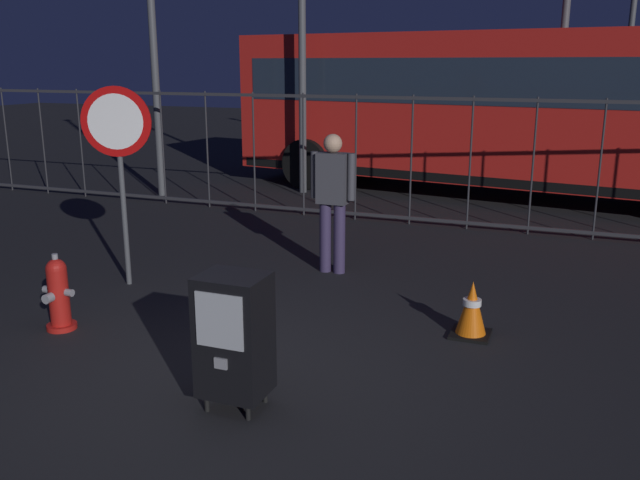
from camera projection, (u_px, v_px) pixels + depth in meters
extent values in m
plane|color=black|center=(231.00, 380.00, 5.46)|extent=(60.00, 60.00, 0.00)
cylinder|color=red|center=(62.00, 326.00, 6.51)|extent=(0.28, 0.28, 0.05)
cylinder|color=red|center=(59.00, 297.00, 6.43)|extent=(0.19, 0.19, 0.55)
sphere|color=red|center=(56.00, 269.00, 6.36)|extent=(0.19, 0.19, 0.19)
cylinder|color=gray|center=(55.00, 256.00, 6.33)|extent=(0.06, 0.06, 0.05)
cylinder|color=gray|center=(48.00, 298.00, 6.30)|extent=(0.09, 0.08, 0.09)
cylinder|color=gray|center=(47.00, 289.00, 6.46)|extent=(0.07, 0.07, 0.07)
cylinder|color=gray|center=(69.00, 293.00, 6.37)|extent=(0.07, 0.07, 0.07)
cylinder|color=black|center=(207.00, 404.00, 4.96)|extent=(0.04, 0.04, 0.12)
cylinder|color=black|center=(248.00, 412.00, 4.84)|extent=(0.04, 0.04, 0.12)
cylinder|color=black|center=(226.00, 387.00, 5.21)|extent=(0.04, 0.04, 0.12)
cylinder|color=black|center=(265.00, 395.00, 5.09)|extent=(0.04, 0.04, 0.12)
cube|color=black|center=(234.00, 335.00, 4.90)|extent=(0.48, 0.40, 0.90)
cube|color=#B2B7BF|center=(219.00, 321.00, 4.67)|extent=(0.36, 0.01, 0.40)
cube|color=gray|center=(221.00, 364.00, 4.74)|extent=(0.10, 0.02, 0.08)
cylinder|color=#4C4F54|center=(122.00, 190.00, 7.56)|extent=(0.06, 0.06, 2.20)
cylinder|color=red|center=(116.00, 122.00, 7.35)|extent=(0.71, 0.31, 0.76)
cylinder|color=white|center=(115.00, 122.00, 7.34)|extent=(0.56, 0.23, 0.60)
cylinder|color=#382D51|center=(325.00, 237.00, 8.21)|extent=(0.14, 0.14, 0.85)
cylinder|color=#382D51|center=(339.00, 239.00, 8.14)|extent=(0.14, 0.14, 0.85)
cube|color=#3F3F47|center=(333.00, 178.00, 7.99)|extent=(0.36, 0.20, 0.60)
sphere|color=tan|center=(333.00, 143.00, 7.89)|extent=(0.22, 0.22, 0.22)
cylinder|color=#3F3F47|center=(314.00, 175.00, 8.07)|extent=(0.09, 0.09, 0.55)
cylinder|color=#3F3F47|center=(351.00, 177.00, 7.90)|extent=(0.09, 0.09, 0.55)
cube|color=black|center=(470.00, 334.00, 6.34)|extent=(0.36, 0.36, 0.03)
cone|color=orange|center=(472.00, 307.00, 6.28)|extent=(0.28, 0.28, 0.50)
cylinder|color=white|center=(472.00, 302.00, 6.26)|extent=(0.17, 0.17, 0.06)
cube|color=#2D2D33|center=(413.00, 98.00, 10.24)|extent=(18.00, 0.04, 0.05)
cube|color=#2D2D33|center=(409.00, 218.00, 10.71)|extent=(18.00, 0.04, 0.05)
cylinder|color=#2D2D33|center=(7.00, 140.00, 13.32)|extent=(0.03, 0.03, 2.00)
cylinder|color=#2D2D33|center=(43.00, 142.00, 13.00)|extent=(0.03, 0.03, 2.00)
cylinder|color=#2D2D33|center=(81.00, 144.00, 12.69)|extent=(0.03, 0.03, 2.00)
cylinder|color=#2D2D33|center=(121.00, 146.00, 12.37)|extent=(0.03, 0.03, 2.00)
cylinder|color=#2D2D33|center=(163.00, 148.00, 12.06)|extent=(0.03, 0.03, 2.00)
cylinder|color=#2D2D33|center=(207.00, 150.00, 11.74)|extent=(0.03, 0.03, 2.00)
cylinder|color=#2D2D33|center=(254.00, 153.00, 11.43)|extent=(0.03, 0.03, 2.00)
cylinder|color=#2D2D33|center=(303.00, 155.00, 11.11)|extent=(0.03, 0.03, 2.00)
cylinder|color=#2D2D33|center=(356.00, 158.00, 10.79)|extent=(0.03, 0.03, 2.00)
cylinder|color=#2D2D33|center=(411.00, 161.00, 10.48)|extent=(0.03, 0.03, 2.00)
cylinder|color=#2D2D33|center=(470.00, 164.00, 10.16)|extent=(0.03, 0.03, 2.00)
cylinder|color=#2D2D33|center=(533.00, 167.00, 9.85)|extent=(0.03, 0.03, 2.00)
cylinder|color=#2D2D33|center=(599.00, 171.00, 9.53)|extent=(0.03, 0.03, 2.00)
cube|color=red|center=(511.00, 107.00, 12.62)|extent=(10.75, 3.99, 2.65)
cube|color=#1E2838|center=(513.00, 80.00, 12.50)|extent=(10.13, 3.92, 0.80)
cube|color=black|center=(506.00, 172.00, 12.93)|extent=(10.54, 3.97, 0.16)
cylinder|color=black|center=(307.00, 164.00, 13.62)|extent=(1.03, 0.42, 1.00)
cylinder|color=black|center=(362.00, 150.00, 15.72)|extent=(1.03, 0.42, 1.00)
cylinder|color=#4C4F54|center=(631.00, 26.00, 15.88)|extent=(0.14, 0.14, 6.58)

